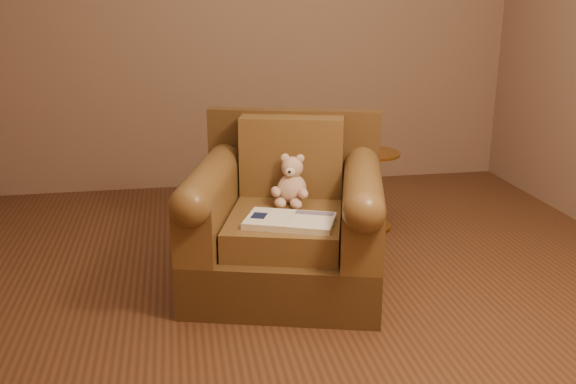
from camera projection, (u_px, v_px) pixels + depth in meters
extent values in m
plane|color=#52301C|center=(311.00, 290.00, 3.33)|extent=(4.00, 4.00, 0.00)
cube|color=#81634F|center=(257.00, 10.00, 4.81)|extent=(4.00, 0.02, 2.70)
cube|color=#81634F|center=(574.00, 74.00, 1.05)|extent=(4.00, 0.02, 2.70)
cube|color=#4B3319|center=(286.00, 261.00, 3.36)|extent=(1.17, 1.14, 0.27)
cube|color=#4B3319|center=(294.00, 162.00, 3.62)|extent=(0.95, 0.35, 0.59)
cube|color=brown|center=(285.00, 227.00, 3.25)|extent=(0.72, 0.80, 0.14)
cube|color=brown|center=(292.00, 156.00, 3.48)|extent=(0.58, 0.30, 0.43)
cube|color=brown|center=(211.00, 210.00, 3.26)|extent=(0.41, 0.84, 0.31)
cube|color=brown|center=(362.00, 214.00, 3.19)|extent=(0.41, 0.84, 0.31)
cylinder|color=brown|center=(210.00, 181.00, 3.22)|extent=(0.41, 0.84, 0.19)
cylinder|color=brown|center=(363.00, 185.00, 3.15)|extent=(0.41, 0.84, 0.19)
ellipsoid|color=#D5AD95|center=(292.00, 189.00, 3.38)|extent=(0.16, 0.14, 0.16)
sphere|color=#D5AD95|center=(292.00, 167.00, 3.35)|extent=(0.11, 0.11, 0.11)
ellipsoid|color=#D5AD95|center=(285.00, 158.00, 3.35)|extent=(0.05, 0.03, 0.05)
ellipsoid|color=#D5AD95|center=(300.00, 159.00, 3.34)|extent=(0.05, 0.03, 0.05)
ellipsoid|color=beige|center=(290.00, 172.00, 3.31)|extent=(0.05, 0.04, 0.05)
sphere|color=black|center=(289.00, 172.00, 3.29)|extent=(0.02, 0.02, 0.02)
ellipsoid|color=#D5AD95|center=(276.00, 192.00, 3.33)|extent=(0.05, 0.10, 0.05)
ellipsoid|color=#D5AD95|center=(303.00, 194.00, 3.30)|extent=(0.05, 0.10, 0.05)
ellipsoid|color=#D5AD95|center=(280.00, 203.00, 3.31)|extent=(0.06, 0.10, 0.05)
ellipsoid|color=#D5AD95|center=(296.00, 204.00, 3.30)|extent=(0.06, 0.10, 0.05)
cube|color=beige|center=(290.00, 221.00, 3.08)|extent=(0.48, 0.39, 0.03)
cube|color=white|center=(269.00, 217.00, 3.10)|extent=(0.28, 0.31, 0.00)
cube|color=white|center=(312.00, 220.00, 3.06)|extent=(0.28, 0.31, 0.00)
cube|color=beige|center=(290.00, 218.00, 3.08)|extent=(0.10, 0.24, 0.00)
cube|color=#0F1638|center=(259.00, 216.00, 3.10)|extent=(0.10, 0.11, 0.00)
cube|color=slate|center=(315.00, 213.00, 3.14)|extent=(0.20, 0.12, 0.00)
cylinder|color=#BD8E34|center=(368.00, 226.00, 4.21)|extent=(0.29, 0.29, 0.02)
cylinder|color=#BD8E34|center=(370.00, 191.00, 4.13)|extent=(0.03, 0.03, 0.47)
cylinder|color=#BD8E34|center=(371.00, 153.00, 4.06)|extent=(0.37, 0.37, 0.02)
cylinder|color=#BD8E34|center=(371.00, 155.00, 4.06)|extent=(0.03, 0.03, 0.02)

